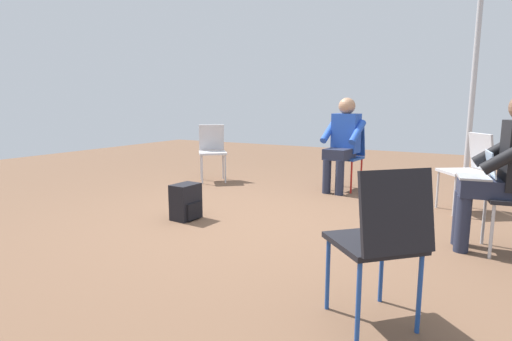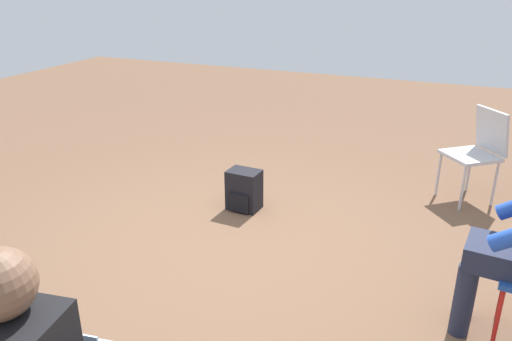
{
  "view_description": "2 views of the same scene",
  "coord_description": "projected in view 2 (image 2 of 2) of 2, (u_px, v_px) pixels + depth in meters",
  "views": [
    {
      "loc": [
        3.32,
        1.83,
        1.14
      ],
      "look_at": [
        0.37,
        0.16,
        0.59
      ],
      "focal_mm": 28.0,
      "sensor_mm": 36.0,
      "label": 1
    },
    {
      "loc": [
        -1.4,
        2.92,
        1.97
      ],
      "look_at": [
        -0.08,
        -0.19,
        0.62
      ],
      "focal_mm": 35.0,
      "sensor_mm": 36.0,
      "label": 2
    }
  ],
  "objects": [
    {
      "name": "chair_southwest",
      "position": [
        478.0,
        149.0,
        4.45
      ],
      "size": [
        0.59,
        0.58,
        0.85
      ],
      "rotation": [
        0.0,
        0.0,
        -0.87
      ],
      "color": "#B7B7BC",
      "rests_on": "ground"
    },
    {
      "name": "backpack_near_laptop_user",
      "position": [
        244.0,
        192.0,
        4.39
      ],
      "size": [
        0.29,
        0.26,
        0.36
      ],
      "rotation": [
        0.0,
        0.0,
        3.08
      ],
      "color": "black",
      "rests_on": "ground"
    },
    {
      "name": "ground_plane",
      "position": [
        236.0,
        254.0,
        3.73
      ],
      "size": [
        14.0,
        14.0,
        0.0
      ],
      "primitive_type": "plane",
      "color": "brown"
    }
  ]
}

